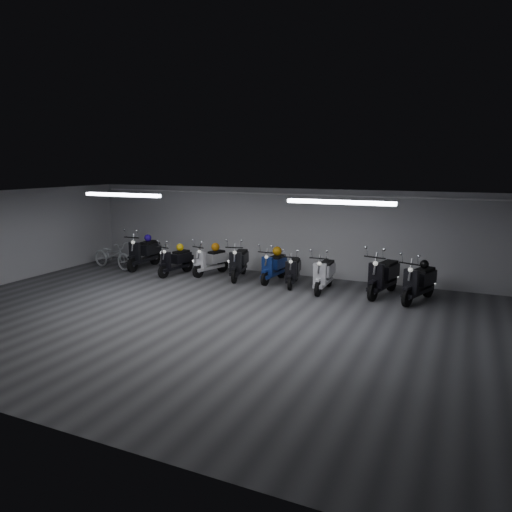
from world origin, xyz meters
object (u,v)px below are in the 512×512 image
at_px(scooter_3, 239,257).
at_px(helmet_0, 277,251).
at_px(helmet_3, 215,247).
at_px(scooter_4, 274,262).
at_px(scooter_6, 324,269).
at_px(bicycle, 112,252).
at_px(scooter_5, 293,266).
at_px(helmet_1, 180,247).
at_px(scooter_1, 175,256).
at_px(scooter_8, 419,276).
at_px(scooter_7, 383,270).
at_px(scooter_2, 210,256).
at_px(scooter_0, 144,248).
at_px(helmet_4, 148,238).
at_px(helmet_2, 424,264).

height_order(scooter_3, helmet_0, scooter_3).
height_order(helmet_0, helmet_3, helmet_0).
distance_m(scooter_4, helmet_0, 0.38).
relative_size(scooter_6, helmet_0, 6.04).
bearing_deg(helmet_3, bicycle, -168.06).
xyz_separation_m(scooter_5, scooter_6, (1.01, -0.24, 0.06)).
height_order(helmet_1, helmet_3, helmet_3).
bearing_deg(scooter_4, scooter_1, -167.17).
height_order(scooter_4, scooter_8, scooter_8).
height_order(scooter_5, scooter_7, scooter_7).
bearing_deg(scooter_2, helmet_0, 22.81).
height_order(scooter_4, helmet_0, scooter_4).
relative_size(scooter_1, helmet_0, 5.65).
bearing_deg(scooter_7, helmet_0, -174.65).
bearing_deg(scooter_4, scooter_8, -1.43).
bearing_deg(helmet_0, scooter_3, -165.71).
relative_size(scooter_0, helmet_4, 7.86).
distance_m(scooter_4, scooter_6, 1.77).
distance_m(helmet_0, helmet_2, 4.36).
relative_size(scooter_0, helmet_0, 6.70).
relative_size(scooter_6, helmet_2, 7.62).
distance_m(scooter_0, scooter_6, 6.54).
relative_size(scooter_2, scooter_7, 0.84).
bearing_deg(helmet_3, scooter_3, -15.78).
relative_size(scooter_0, bicycle, 1.11).
relative_size(scooter_3, helmet_0, 6.25).
xyz_separation_m(scooter_1, scooter_5, (3.95, 0.29, -0.02)).
distance_m(scooter_2, scooter_6, 3.95).
bearing_deg(scooter_5, scooter_1, 173.52).
distance_m(scooter_7, helmet_2, 1.07).
xyz_separation_m(scooter_7, helmet_3, (-5.47, 0.43, 0.17)).
bearing_deg(scooter_5, scooter_2, 165.67).
bearing_deg(scooter_6, scooter_4, 164.75).
xyz_separation_m(helmet_0, helmet_3, (-2.17, -0.02, -0.02)).
bearing_deg(helmet_3, scooter_1, -147.76).
height_order(scooter_8, helmet_4, scooter_8).
height_order(scooter_8, bicycle, scooter_8).
bearing_deg(scooter_7, scooter_8, 0.19).
height_order(scooter_4, helmet_3, scooter_4).
distance_m(scooter_8, bicycle, 10.07).
xyz_separation_m(scooter_3, helmet_3, (-0.99, 0.28, 0.22)).
relative_size(scooter_3, helmet_1, 7.44).
xyz_separation_m(bicycle, helmet_3, (3.65, 0.77, 0.33)).
bearing_deg(scooter_0, scooter_6, -4.63).
bearing_deg(scooter_8, scooter_4, -166.47).
bearing_deg(scooter_0, helmet_3, 4.86).
height_order(helmet_2, helmet_3, helmet_2).
bearing_deg(helmet_1, scooter_2, 14.20).
height_order(scooter_2, scooter_3, scooter_3).
xyz_separation_m(scooter_5, helmet_4, (-5.52, 0.37, 0.43)).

